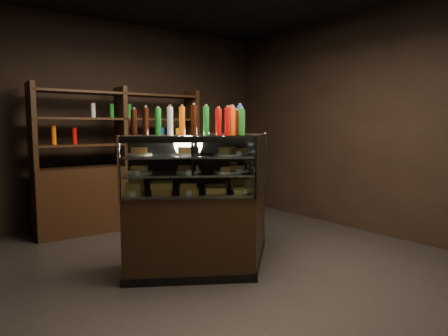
{
  "coord_description": "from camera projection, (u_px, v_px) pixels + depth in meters",
  "views": [
    {
      "loc": [
        -2.32,
        -3.38,
        1.45
      ],
      "look_at": [
        0.05,
        -0.16,
        1.03
      ],
      "focal_mm": 32.0,
      "sensor_mm": 36.0,
      "label": 1
    }
  ],
  "objects": [
    {
      "name": "bottles_top",
      "position": [
        212.0,
        121.0,
        4.01
      ],
      "size": [
        1.47,
        0.78,
        0.3
      ],
      "color": "#B20C0A",
      "rests_on": "display_case"
    },
    {
      "name": "back_shelving",
      "position": [
        123.0,
        185.0,
        5.72
      ],
      "size": [
        2.38,
        0.45,
        2.0
      ],
      "rotation": [
        0.0,
        0.0,
        -0.01
      ],
      "color": "black",
      "rests_on": "ground"
    },
    {
      "name": "ground",
      "position": [
        211.0,
        264.0,
        4.22
      ],
      "size": [
        5.0,
        5.0,
        0.0
      ],
      "primitive_type": "plane",
      "color": "black",
      "rests_on": "ground"
    },
    {
      "name": "potted_conifer",
      "position": [
        240.0,
        196.0,
        5.77
      ],
      "size": [
        0.37,
        0.37,
        0.79
      ],
      "rotation": [
        0.0,
        0.0,
        0.39
      ],
      "color": "black",
      "rests_on": "ground"
    },
    {
      "name": "display_case",
      "position": [
        212.0,
        222.0,
        4.12
      ],
      "size": [
        1.97,
        1.33,
        1.38
      ],
      "rotation": [
        0.0,
        0.0,
        0.12
      ],
      "color": "black",
      "rests_on": "ground"
    },
    {
      "name": "food_display",
      "position": [
        212.0,
        168.0,
        4.05
      ],
      "size": [
        1.64,
        0.92,
        0.43
      ],
      "color": "#D5984C",
      "rests_on": "display_case"
    },
    {
      "name": "room_shell",
      "position": [
        210.0,
        77.0,
        4.02
      ],
      "size": [
        5.02,
        5.02,
        3.01
      ],
      "color": "black",
      "rests_on": "ground"
    }
  ]
}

